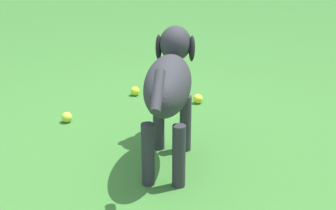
{
  "coord_description": "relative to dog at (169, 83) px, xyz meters",
  "views": [
    {
      "loc": [
        -1.8,
        -1.32,
        1.2
      ],
      "look_at": [
        0.03,
        -0.16,
        0.34
      ],
      "focal_mm": 50.61,
      "sensor_mm": 36.0,
      "label": 1
    }
  ],
  "objects": [
    {
      "name": "ground",
      "position": [
        -0.08,
        0.14,
        -0.43
      ],
      "size": [
        14.0,
        14.0,
        0.0
      ],
      "primitive_type": "plane",
      "color": "#38722D"
    },
    {
      "name": "dog",
      "position": [
        0.0,
        0.0,
        0.0
      ],
      "size": [
        0.89,
        0.5,
        0.66
      ],
      "rotation": [
        0.0,
        0.0,
        0.45
      ],
      "color": "#2D2D33",
      "rests_on": "ground"
    },
    {
      "name": "tennis_ball_1",
      "position": [
        0.8,
        0.27,
        -0.4
      ],
      "size": [
        0.07,
        0.07,
        0.07
      ],
      "primitive_type": "sphere",
      "color": "yellow",
      "rests_on": "ground"
    },
    {
      "name": "tennis_ball_3",
      "position": [
        0.08,
        0.81,
        -0.4
      ],
      "size": [
        0.07,
        0.07,
        0.07
      ],
      "primitive_type": "sphere",
      "color": "#C5D73C",
      "rests_on": "ground"
    },
    {
      "name": "tennis_ball_4",
      "position": [
        0.7,
        0.73,
        -0.4
      ],
      "size": [
        0.07,
        0.07,
        0.07
      ],
      "primitive_type": "sphere",
      "color": "#C7DD2A",
      "rests_on": "ground"
    }
  ]
}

